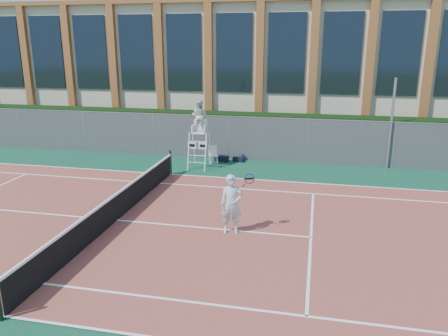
% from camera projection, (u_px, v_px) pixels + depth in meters
% --- Properties ---
extents(ground, '(120.00, 120.00, 0.00)m').
position_uv_depth(ground, '(117.00, 221.00, 14.62)').
color(ground, '#233814').
extents(apron, '(36.00, 20.00, 0.01)m').
position_uv_depth(apron, '(129.00, 210.00, 15.56)').
color(apron, '#0E3D2E').
rests_on(apron, ground).
extents(tennis_court, '(23.77, 10.97, 0.02)m').
position_uv_depth(tennis_court, '(117.00, 220.00, 14.62)').
color(tennis_court, brown).
rests_on(tennis_court, apron).
extents(tennis_net, '(0.10, 11.30, 1.10)m').
position_uv_depth(tennis_net, '(116.00, 206.00, 14.48)').
color(tennis_net, black).
rests_on(tennis_net, ground).
extents(fence, '(40.00, 0.06, 2.20)m').
position_uv_depth(fence, '(190.00, 136.00, 22.60)').
color(fence, '#595E60').
rests_on(fence, ground).
extents(hedge, '(40.00, 1.40, 2.20)m').
position_uv_depth(hedge, '(196.00, 132.00, 23.72)').
color(hedge, black).
rests_on(hedge, ground).
extents(building, '(45.00, 10.60, 8.22)m').
position_uv_depth(building, '(226.00, 67.00, 30.36)').
color(building, beige).
rests_on(building, ground).
extents(steel_pole, '(0.12, 0.12, 4.25)m').
position_uv_depth(steel_pole, '(391.00, 124.00, 20.25)').
color(steel_pole, '#9EA0A5').
rests_on(steel_pole, ground).
extents(umpire_chair, '(0.91, 1.40, 3.27)m').
position_uv_depth(umpire_chair, '(199.00, 118.00, 20.39)').
color(umpire_chair, white).
rests_on(umpire_chair, ground).
extents(plastic_chair, '(0.56, 0.56, 0.91)m').
position_uv_depth(plastic_chair, '(213.00, 153.00, 21.45)').
color(plastic_chair, silver).
rests_on(plastic_chair, apron).
extents(sports_bag_near, '(0.74, 0.43, 0.30)m').
position_uv_depth(sports_bag_near, '(222.00, 158.00, 21.98)').
color(sports_bag_near, black).
rests_on(sports_bag_near, apron).
extents(sports_bag_far, '(0.59, 0.36, 0.22)m').
position_uv_depth(sports_bag_far, '(238.00, 159.00, 21.93)').
color(sports_bag_far, black).
rests_on(sports_bag_far, apron).
extents(tennis_player, '(1.06, 0.74, 1.87)m').
position_uv_depth(tennis_player, '(232.00, 204.00, 13.40)').
color(tennis_player, silver).
rests_on(tennis_player, tennis_court).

